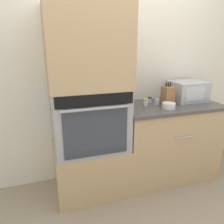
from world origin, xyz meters
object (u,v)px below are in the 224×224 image
object	(u,v)px
wall_oven	(89,118)
knife_block	(168,95)
bowl	(169,106)
condiment_jar_far	(150,100)
microwave	(187,91)
condiment_jar_near	(145,102)
condiment_jar_mid	(157,102)

from	to	relation	value
wall_oven	knife_block	distance (m)	0.92
wall_oven	knife_block	xyz separation A→B (m)	(0.90, 0.01, 0.17)
bowl	condiment_jar_far	world-z (taller)	condiment_jar_far
bowl	wall_oven	bearing A→B (deg)	170.55
microwave	condiment_jar_far	xyz separation A→B (m)	(-0.47, 0.05, -0.08)
wall_oven	bowl	size ratio (longest dim) A/B	5.16
knife_block	wall_oven	bearing A→B (deg)	-179.21
condiment_jar_far	condiment_jar_near	bearing A→B (deg)	-133.99
wall_oven	microwave	distance (m)	1.24
bowl	condiment_jar_mid	distance (m)	0.17
microwave	condiment_jar_near	size ratio (longest dim) A/B	5.09
bowl	condiment_jar_near	size ratio (longest dim) A/B	1.80
condiment_jar_mid	condiment_jar_far	xyz separation A→B (m)	(-0.03, 0.12, -0.00)
condiment_jar_near	condiment_jar_far	xyz separation A→B (m)	(0.11, 0.11, -0.01)
condiment_jar_near	bowl	bearing A→B (deg)	-42.31
microwave	condiment_jar_mid	bearing A→B (deg)	-171.37
condiment_jar_far	bowl	bearing A→B (deg)	-74.54
wall_oven	condiment_jar_far	size ratio (longest dim) A/B	11.60
microwave	knife_block	world-z (taller)	knife_block
knife_block	condiment_jar_far	distance (m)	0.21
wall_oven	condiment_jar_far	world-z (taller)	wall_oven
microwave	condiment_jar_far	world-z (taller)	microwave
wall_oven	condiment_jar_near	world-z (taller)	wall_oven
condiment_jar_near	condiment_jar_far	bearing A→B (deg)	46.01
microwave	knife_block	distance (m)	0.33
condiment_jar_far	condiment_jar_mid	bearing A→B (deg)	-76.23
wall_oven	bowl	bearing A→B (deg)	-9.45
condiment_jar_mid	knife_block	bearing A→B (deg)	-7.83
microwave	knife_block	size ratio (longest dim) A/B	1.60
wall_oven	condiment_jar_mid	size ratio (longest dim) A/B	10.54
microwave	condiment_jar_near	world-z (taller)	microwave
wall_oven	bowl	xyz separation A→B (m)	(0.83, -0.14, 0.10)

